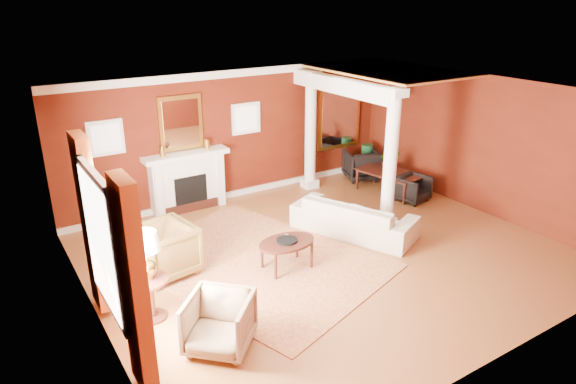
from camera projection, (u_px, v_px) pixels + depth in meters
ground at (327, 254)px, 9.34m from camera, size 8.00×8.00×0.00m
room_shell at (330, 147)px, 8.62m from camera, size 8.04×7.04×2.92m
fireplace at (188, 181)px, 11.06m from camera, size 1.85×0.42×1.29m
overmantel_mirror at (181, 123)px, 10.72m from camera, size 0.95×0.07×1.15m
flank_window_left at (106, 138)px, 9.98m from camera, size 0.70×0.07×0.70m
flank_window_right at (246, 118)px, 11.54m from camera, size 0.70×0.07×0.70m
left_window at (109, 251)px, 6.40m from camera, size 0.21×2.55×2.60m
column_front at (390, 159)px, 9.92m from camera, size 0.36×0.36×2.80m
column_back at (310, 130)px, 12.04m from camera, size 0.36×0.36×2.80m
header_beam at (341, 86)px, 10.74m from camera, size 0.30×3.20×0.32m
amber_ceiling at (388, 70)px, 11.11m from camera, size 2.30×3.40×0.04m
dining_mirror at (339, 115)px, 12.95m from camera, size 1.30×0.07×1.70m
chandelier at (386, 98)px, 11.40m from camera, size 0.60×0.62×0.75m
crown_trim at (235, 73)px, 11.04m from camera, size 8.00×0.08×0.16m
base_trim at (239, 193)px, 12.04m from camera, size 8.00×0.08×0.12m
rug at (256, 262)px, 9.04m from camera, size 4.35×5.04×0.02m
sofa at (354, 211)px, 9.98m from camera, size 1.63×2.48×0.94m
armchair_leopard at (163, 248)px, 8.50m from camera, size 1.02×1.07×0.97m
armchair_stripe at (219, 321)px, 6.72m from camera, size 1.12×1.12×0.84m
coffee_table at (287, 244)px, 8.68m from camera, size 1.02×1.02×0.52m
coffee_book at (285, 234)px, 8.69m from camera, size 0.15×0.05×0.21m
side_table at (147, 262)px, 7.17m from camera, size 0.55×0.55×1.39m
dining_table at (390, 176)px, 12.06m from camera, size 0.80×1.57×0.84m
dining_chair_near at (413, 188)px, 11.59m from camera, size 0.74×0.71×0.66m
dining_chair_far at (361, 163)px, 12.99m from camera, size 1.01×0.98×0.82m
green_urn at (366, 162)px, 13.34m from camera, size 0.34×0.34×0.81m
potted_plant at (391, 151)px, 11.79m from camera, size 0.53×0.58×0.43m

